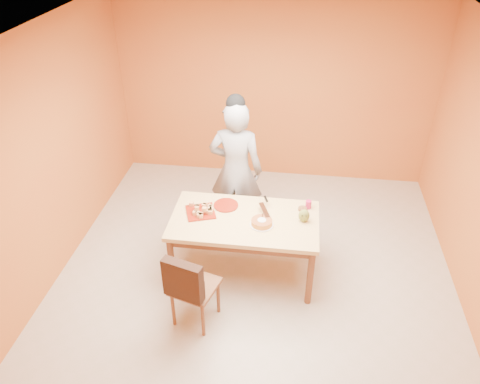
# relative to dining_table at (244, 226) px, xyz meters

# --- Properties ---
(floor) EXTENTS (5.00, 5.00, 0.00)m
(floor) POSITION_rel_dining_table_xyz_m (0.13, -0.18, -0.67)
(floor) COLOR beige
(floor) RESTS_ON ground
(ceiling) EXTENTS (5.00, 5.00, 0.00)m
(ceiling) POSITION_rel_dining_table_xyz_m (0.13, -0.18, 2.03)
(ceiling) COLOR silver
(ceiling) RESTS_ON wall_back
(wall_back) EXTENTS (4.50, 0.00, 4.50)m
(wall_back) POSITION_rel_dining_table_xyz_m (0.13, 2.32, 0.68)
(wall_back) COLOR #C16E2C
(wall_back) RESTS_ON floor
(wall_left) EXTENTS (0.00, 5.00, 5.00)m
(wall_left) POSITION_rel_dining_table_xyz_m (-2.12, -0.18, 0.68)
(wall_left) COLOR #C16E2C
(wall_left) RESTS_ON floor
(dining_table) EXTENTS (1.60, 0.90, 0.76)m
(dining_table) POSITION_rel_dining_table_xyz_m (0.00, 0.00, 0.00)
(dining_table) COLOR #F1D67E
(dining_table) RESTS_ON floor
(dining_chair) EXTENTS (0.53, 0.59, 0.91)m
(dining_chair) POSITION_rel_dining_table_xyz_m (-0.40, -0.79, -0.19)
(dining_chair) COLOR brown
(dining_chair) RESTS_ON floor
(pastry_pile) EXTENTS (0.27, 0.27, 0.09)m
(pastry_pile) POSITION_rel_dining_table_xyz_m (-0.49, 0.05, 0.16)
(pastry_pile) COLOR #E6B062
(pastry_pile) RESTS_ON pastry_platter
(person) EXTENTS (0.67, 0.45, 1.79)m
(person) POSITION_rel_dining_table_xyz_m (-0.20, 0.78, 0.23)
(person) COLOR gray
(person) RESTS_ON floor
(pastry_platter) EXTENTS (0.39, 0.39, 0.02)m
(pastry_platter) POSITION_rel_dining_table_xyz_m (-0.49, 0.05, 0.10)
(pastry_platter) COLOR maroon
(pastry_platter) RESTS_ON dining_table
(red_dinner_plate) EXTENTS (0.34, 0.34, 0.02)m
(red_dinner_plate) POSITION_rel_dining_table_xyz_m (-0.24, 0.22, 0.10)
(red_dinner_plate) COLOR maroon
(red_dinner_plate) RESTS_ON dining_table
(white_cake_plate) EXTENTS (0.26, 0.26, 0.01)m
(white_cake_plate) POSITION_rel_dining_table_xyz_m (0.19, -0.09, 0.10)
(white_cake_plate) COLOR white
(white_cake_plate) RESTS_ON dining_table
(sponge_cake) EXTENTS (0.23, 0.23, 0.05)m
(sponge_cake) POSITION_rel_dining_table_xyz_m (0.19, -0.09, 0.13)
(sponge_cake) COLOR orange
(sponge_cake) RESTS_ON white_cake_plate
(cake_server) EXTENTS (0.16, 0.29, 0.01)m
(cake_server) POSITION_rel_dining_table_xyz_m (0.20, 0.09, 0.16)
(cake_server) COLOR white
(cake_server) RESTS_ON sponge_cake
(egg_ornament) EXTENTS (0.12, 0.10, 0.15)m
(egg_ornament) POSITION_rel_dining_table_xyz_m (0.63, 0.04, 0.17)
(egg_ornament) COLOR olive
(egg_ornament) RESTS_ON dining_table
(magenta_glass) EXTENTS (0.08, 0.08, 0.09)m
(magenta_glass) POSITION_rel_dining_table_xyz_m (0.68, 0.30, 0.14)
(magenta_glass) COLOR #B81B50
(magenta_glass) RESTS_ON dining_table
(checker_tin) EXTENTS (0.11, 0.11, 0.03)m
(checker_tin) POSITION_rel_dining_table_xyz_m (0.62, 0.25, 0.11)
(checker_tin) COLOR #39210F
(checker_tin) RESTS_ON dining_table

